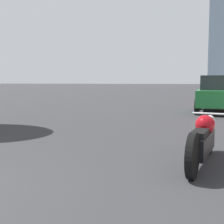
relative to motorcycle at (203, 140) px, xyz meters
name	(u,v)px	position (x,y,z in m)	size (l,w,h in m)	color
motorcycle	(203,140)	(0.00, 0.00, 0.00)	(0.62, 2.41, 0.81)	black
parked_car_green	(218,94)	(0.05, 9.46, 0.42)	(1.95, 4.25, 1.65)	#1E6B33
parked_car_red	(221,88)	(0.08, 21.51, 0.45)	(1.88, 4.50, 1.72)	red
parked_car_silver	(223,87)	(0.11, 34.58, 0.37)	(2.04, 4.27, 1.56)	#BCBCC1
parked_car_yellow	(223,85)	(0.06, 47.55, 0.45)	(1.94, 4.33, 1.75)	gold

